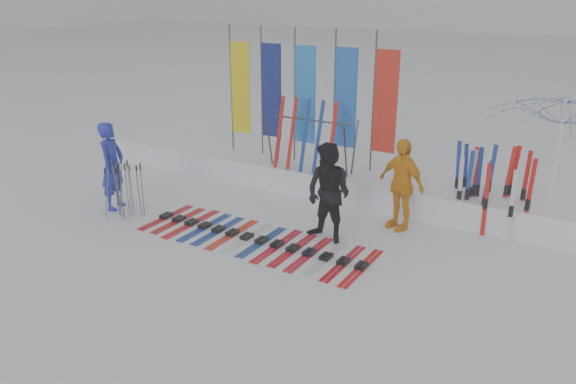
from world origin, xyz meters
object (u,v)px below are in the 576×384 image
Objects in this scene: person_black at (328,193)px; person_yellow at (401,184)px; person_blue at (112,166)px; ski_rack at (311,137)px; tent_canopy at (555,160)px; ski_row at (254,239)px.

person_black is 1.62m from person_yellow.
ski_rack is (3.28, 3.08, 0.41)m from person_blue.
person_blue is 0.64× the size of tent_canopy.
person_blue is 4.51m from ski_rack.
person_black is (4.86, 0.87, -0.00)m from person_blue.
person_blue is at bearing -159.83° from person_black.
tent_canopy reaches higher than ski_row.
tent_canopy is at bearing 57.54° from person_yellow.
person_black is 1.03× the size of person_yellow.
person_black is 2.74m from ski_rack.
tent_canopy is (8.39, 4.01, 0.39)m from person_blue.
person_black is at bearing 31.68° from ski_row.
tent_canopy reaches higher than person_yellow.
ski_row is (-4.76, -3.89, -1.33)m from tent_canopy.
person_yellow is (0.97, 1.30, -0.03)m from person_black.
person_yellow is 0.92× the size of ski_rack.
person_black is at bearing -98.99° from person_blue.
person_black is 0.95× the size of ski_rack.
tent_canopy reaches higher than person_black.
person_yellow reaches higher than ski_rack.
ski_row is (3.64, 0.12, -0.94)m from person_blue.
tent_canopy is at bearing 10.32° from ski_rack.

